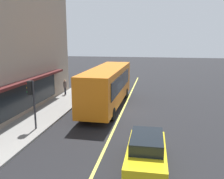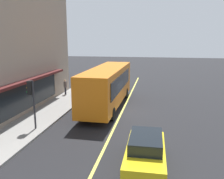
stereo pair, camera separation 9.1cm
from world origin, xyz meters
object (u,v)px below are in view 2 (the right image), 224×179
(traffic_light, at_px, (31,93))
(pedestrian_waiting, at_px, (65,86))
(bus, at_px, (108,85))
(car_yellow, at_px, (145,152))
(pedestrian_by_curb, at_px, (84,80))

(traffic_light, relative_size, pedestrian_waiting, 1.99)
(bus, relative_size, car_yellow, 2.59)
(pedestrian_by_curb, bearing_deg, traffic_light, -178.39)
(car_yellow, distance_m, pedestrian_by_curb, 17.90)
(bus, bearing_deg, pedestrian_by_curb, 32.76)
(traffic_light, distance_m, pedestrian_by_curb, 12.86)
(car_yellow, xyz_separation_m, pedestrian_by_curb, (16.06, 7.89, 0.48))
(traffic_light, height_order, pedestrian_by_curb, traffic_light)
(bus, relative_size, pedestrian_waiting, 6.96)
(traffic_light, distance_m, car_yellow, 8.40)
(pedestrian_waiting, bearing_deg, car_yellow, -145.12)
(bus, distance_m, traffic_light, 7.46)
(bus, bearing_deg, traffic_light, 149.89)
(traffic_light, height_order, pedestrian_waiting, traffic_light)
(bus, relative_size, pedestrian_by_curb, 6.27)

